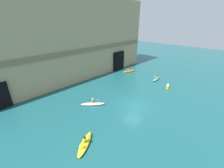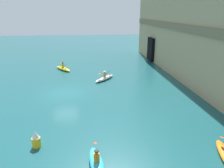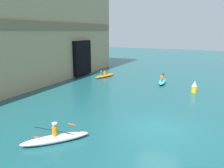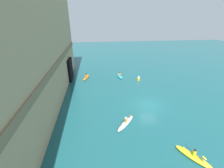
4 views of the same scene
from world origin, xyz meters
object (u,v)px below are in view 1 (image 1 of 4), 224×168
at_px(kayak_yellow, 85,143).
at_px(kayak_cyan, 156,79).
at_px(marker_buoy, 168,86).
at_px(kayak_orange, 129,71).
at_px(kayak_white, 93,104).

bearing_deg(kayak_yellow, kayak_cyan, -24.30).
bearing_deg(marker_buoy, kayak_yellow, -179.85).
bearing_deg(kayak_orange, kayak_cyan, 104.93).
height_order(kayak_orange, kayak_cyan, kayak_cyan).
bearing_deg(kayak_cyan, kayak_orange, 82.50).
height_order(kayak_orange, marker_buoy, marker_buoy).
xyz_separation_m(kayak_yellow, marker_buoy, (19.11, 0.05, 0.28)).
distance_m(kayak_yellow, kayak_white, 7.86).
bearing_deg(kayak_yellow, kayak_white, 10.82).
relative_size(kayak_yellow, kayak_orange, 1.00).
relative_size(kayak_yellow, kayak_cyan, 1.09).
distance_m(kayak_yellow, kayak_cyan, 21.80).
bearing_deg(marker_buoy, kayak_white, 157.91).
distance_m(kayak_orange, marker_buoy, 11.40).
relative_size(kayak_orange, kayak_white, 1.09).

